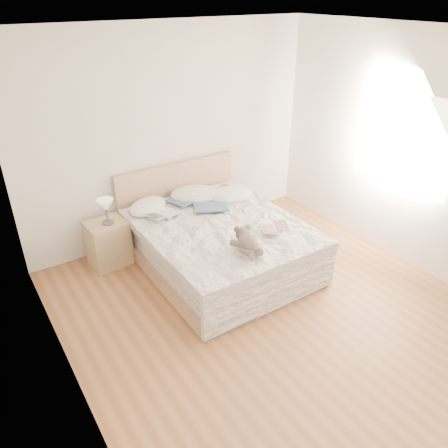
{
  "coord_description": "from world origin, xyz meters",
  "views": [
    {
      "loc": [
        -2.4,
        -2.62,
        3.01
      ],
      "look_at": [
        0.0,
        1.05,
        0.62
      ],
      "focal_mm": 35.0,
      "sensor_mm": 36.0,
      "label": 1
    }
  ],
  "objects_px": {
    "bed": "(217,242)",
    "table_lamp": "(106,206)",
    "childrens_book": "(275,228)",
    "teddy_bear": "(248,250)",
    "nightstand": "(108,243)",
    "photo_book": "(161,215)"
  },
  "relations": [
    {
      "from": "teddy_bear",
      "to": "photo_book",
      "type": "bearing_deg",
      "value": 118.2
    },
    {
      "from": "bed",
      "to": "teddy_bear",
      "type": "xyz_separation_m",
      "value": [
        -0.12,
        -0.78,
        0.34
      ]
    },
    {
      "from": "childrens_book",
      "to": "photo_book",
      "type": "bearing_deg",
      "value": 162.66
    },
    {
      "from": "nightstand",
      "to": "childrens_book",
      "type": "height_order",
      "value": "childrens_book"
    },
    {
      "from": "bed",
      "to": "table_lamp",
      "type": "distance_m",
      "value": 1.37
    },
    {
      "from": "bed",
      "to": "table_lamp",
      "type": "relative_size",
      "value": 6.94
    },
    {
      "from": "table_lamp",
      "to": "childrens_book",
      "type": "height_order",
      "value": "table_lamp"
    },
    {
      "from": "bed",
      "to": "photo_book",
      "type": "relative_size",
      "value": 6.37
    },
    {
      "from": "teddy_bear",
      "to": "bed",
      "type": "bearing_deg",
      "value": 92.05
    },
    {
      "from": "nightstand",
      "to": "table_lamp",
      "type": "distance_m",
      "value": 0.5
    },
    {
      "from": "nightstand",
      "to": "table_lamp",
      "type": "height_order",
      "value": "table_lamp"
    },
    {
      "from": "table_lamp",
      "to": "teddy_bear",
      "type": "bearing_deg",
      "value": -57.62
    },
    {
      "from": "photo_book",
      "to": "bed",
      "type": "bearing_deg",
      "value": -59.93
    },
    {
      "from": "photo_book",
      "to": "childrens_book",
      "type": "bearing_deg",
      "value": -65.12
    },
    {
      "from": "nightstand",
      "to": "table_lamp",
      "type": "bearing_deg",
      "value": -51.92
    },
    {
      "from": "nightstand",
      "to": "childrens_book",
      "type": "distance_m",
      "value": 2.02
    },
    {
      "from": "childrens_book",
      "to": "teddy_bear",
      "type": "distance_m",
      "value": 0.6
    },
    {
      "from": "photo_book",
      "to": "teddy_bear",
      "type": "distance_m",
      "value": 1.29
    },
    {
      "from": "bed",
      "to": "childrens_book",
      "type": "bearing_deg",
      "value": -51.75
    },
    {
      "from": "nightstand",
      "to": "teddy_bear",
      "type": "xyz_separation_m",
      "value": [
        0.98,
        -1.53,
        0.37
      ]
    },
    {
      "from": "nightstand",
      "to": "teddy_bear",
      "type": "relative_size",
      "value": 1.48
    },
    {
      "from": "bed",
      "to": "nightstand",
      "type": "height_order",
      "value": "bed"
    }
  ]
}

